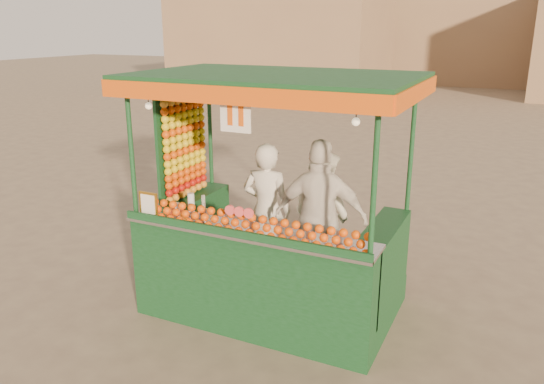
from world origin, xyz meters
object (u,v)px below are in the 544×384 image
at_px(juice_cart, 264,240).
at_px(vendor_right, 320,218).
at_px(vendor_left, 267,210).
at_px(vendor_middle, 321,217).

bearing_deg(juice_cart, vendor_right, 13.48).
xyz_separation_m(juice_cart, vendor_left, (-0.12, 0.33, 0.25)).
height_order(vendor_left, vendor_middle, vendor_left).
height_order(juice_cart, vendor_middle, juice_cart).
bearing_deg(juice_cart, vendor_left, 109.71).
bearing_deg(vendor_right, juice_cart, 2.12).
height_order(juice_cart, vendor_right, juice_cart).
relative_size(vendor_middle, vendor_right, 0.90).
bearing_deg(vendor_left, juice_cart, 103.98).
xyz_separation_m(vendor_middle, vendor_right, (0.10, -0.29, 0.09)).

